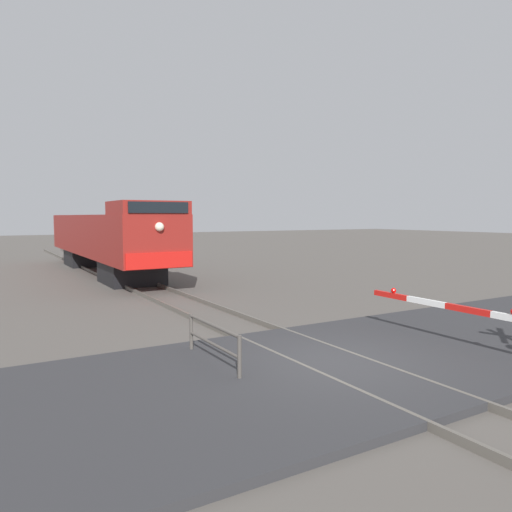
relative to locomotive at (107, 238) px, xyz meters
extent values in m
plane|color=#514C47|center=(0.00, -19.25, -1.97)|extent=(160.00, 160.00, 0.00)
cube|color=#59544C|center=(-0.72, -19.25, -1.90)|extent=(0.08, 80.00, 0.15)
cube|color=#59544C|center=(0.72, -19.25, -1.90)|extent=(0.08, 80.00, 0.15)
cube|color=#2D2D30|center=(0.00, -19.25, -1.90)|extent=(36.00, 6.00, 0.15)
cube|color=black|center=(0.00, -4.57, -1.45)|extent=(2.44, 3.20, 1.05)
cube|color=black|center=(0.00, 5.09, -1.45)|extent=(2.44, 3.20, 1.05)
cube|color=maroon|center=(0.00, 0.26, 0.16)|extent=(2.87, 17.57, 2.16)
cube|color=maroon|center=(0.00, -7.14, 1.51)|extent=(2.82, 2.77, 0.55)
cube|color=black|center=(0.00, -8.55, 1.51)|extent=(2.44, 0.06, 0.44)
cube|color=red|center=(0.00, -8.56, -0.57)|extent=(2.73, 0.08, 0.64)
sphere|color=#F2EACC|center=(0.00, -8.57, 0.75)|extent=(0.36, 0.36, 0.36)
cube|color=red|center=(3.22, -20.02, -0.94)|extent=(0.10, 1.16, 0.14)
cube|color=white|center=(3.22, -18.85, -0.94)|extent=(0.10, 1.16, 0.14)
cube|color=red|center=(3.22, -17.69, -0.94)|extent=(0.10, 1.16, 0.14)
sphere|color=red|center=(3.22, -17.78, -0.80)|extent=(0.14, 0.14, 0.14)
cylinder|color=#4C4742|center=(-2.21, -19.17, -1.50)|extent=(0.08, 0.08, 0.95)
cylinder|color=#4C4742|center=(-2.21, -16.90, -1.50)|extent=(0.08, 0.08, 0.95)
cylinder|color=#4C4742|center=(-2.21, -18.03, -1.06)|extent=(0.06, 2.27, 0.06)
cylinder|color=#4C4742|center=(-2.21, -18.03, -1.45)|extent=(0.06, 2.27, 0.06)
camera|label=1|loc=(-6.39, -26.84, 1.17)|focal=33.85mm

